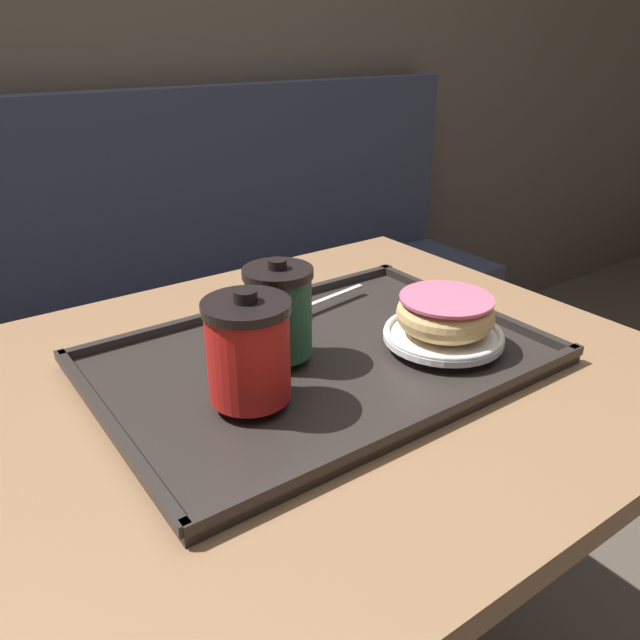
# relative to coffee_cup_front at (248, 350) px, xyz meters

# --- Properties ---
(booth_bench) EXTENTS (1.74, 0.44, 1.00)m
(booth_bench) POSITION_rel_coffee_cup_front_xyz_m (0.42, 0.91, -0.51)
(booth_bench) COLOR #33384C
(booth_bench) RESTS_ON ground_plane
(cafe_table) EXTENTS (0.84, 0.73, 0.75)m
(cafe_table) POSITION_rel_coffee_cup_front_xyz_m (0.13, 0.05, -0.26)
(cafe_table) COLOR #846042
(cafe_table) RESTS_ON ground_plane
(serving_tray) EXTENTS (0.54, 0.37, 0.02)m
(serving_tray) POSITION_rel_coffee_cup_front_xyz_m (0.12, 0.04, -0.07)
(serving_tray) COLOR #282321
(serving_tray) RESTS_ON cafe_table
(coffee_cup_front) EXTENTS (0.09, 0.09, 0.12)m
(coffee_cup_front) POSITION_rel_coffee_cup_front_xyz_m (0.00, 0.00, 0.00)
(coffee_cup_front) COLOR red
(coffee_cup_front) RESTS_ON serving_tray
(coffee_cup_rear) EXTENTS (0.08, 0.08, 0.12)m
(coffee_cup_rear) POSITION_rel_coffee_cup_front_xyz_m (0.08, 0.07, -0.00)
(coffee_cup_rear) COLOR #235638
(coffee_cup_rear) RESTS_ON serving_tray
(plate_with_chocolate_donut) EXTENTS (0.15, 0.15, 0.01)m
(plate_with_chocolate_donut) POSITION_rel_coffee_cup_front_xyz_m (0.27, -0.02, -0.05)
(plate_with_chocolate_donut) COLOR white
(plate_with_chocolate_donut) RESTS_ON serving_tray
(donut_chocolate_glazed) EXTENTS (0.12, 0.12, 0.04)m
(donut_chocolate_glazed) POSITION_rel_coffee_cup_front_xyz_m (0.27, -0.02, -0.02)
(donut_chocolate_glazed) COLOR #DBB270
(donut_chocolate_glazed) RESTS_ON plate_with_chocolate_donut
(spoon) EXTENTS (0.16, 0.04, 0.01)m
(spoon) POSITION_rel_coffee_cup_front_xyz_m (0.18, 0.16, -0.05)
(spoon) COLOR silver
(spoon) RESTS_ON serving_tray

